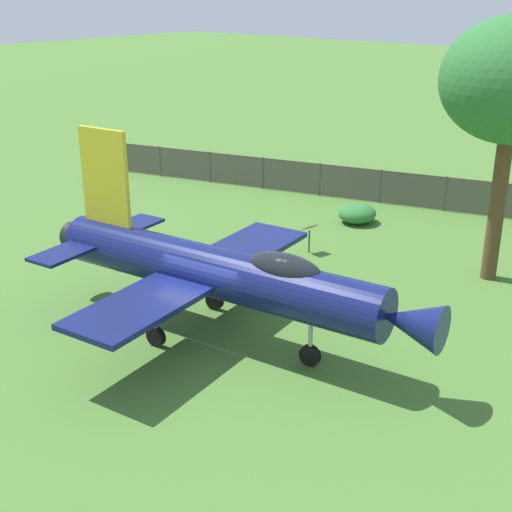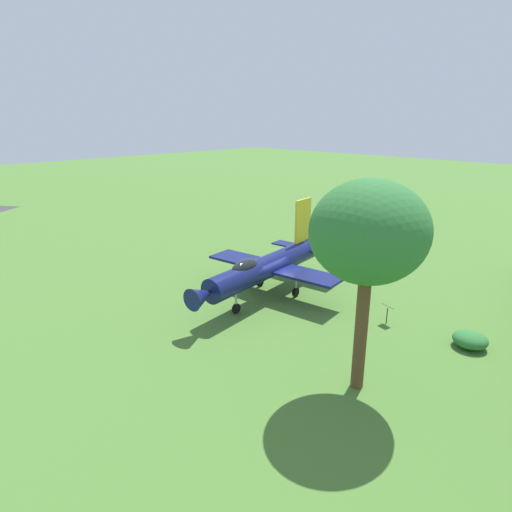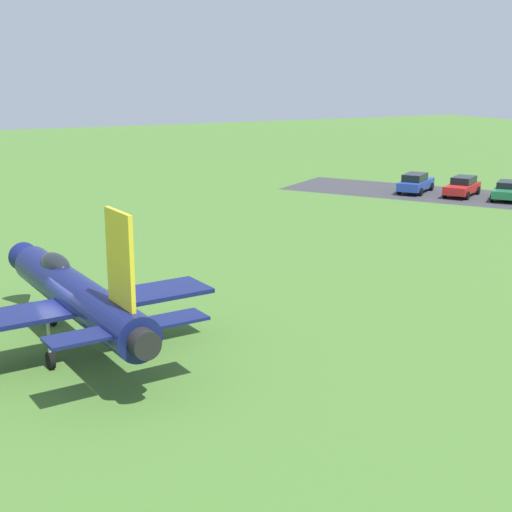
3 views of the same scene
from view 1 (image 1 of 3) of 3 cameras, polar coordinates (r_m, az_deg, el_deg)
ground_plane at (r=20.67m, az=-3.35°, el=-6.52°), size 200.00×200.00×0.00m
display_jet at (r=19.61m, az=-2.73°, el=-1.34°), size 12.53×9.47×5.71m
perimeter_fence at (r=33.60m, az=7.69°, el=6.05°), size 26.13×7.43×1.63m
shrub_near_fence at (r=30.42m, az=8.31°, el=3.49°), size 1.62×1.68×0.83m
info_plaque at (r=26.62m, az=4.41°, el=2.02°), size 0.54×0.68×1.14m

